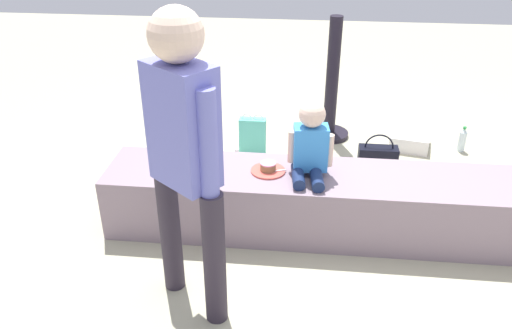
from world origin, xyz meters
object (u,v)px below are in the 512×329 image
at_px(adult_standing, 184,144).
at_px(handbag_black_leather, 377,160).
at_px(cake_plate, 268,169).
at_px(water_bottle_far_side, 462,140).
at_px(party_cup_red, 447,177).
at_px(cake_box_white, 409,140).
at_px(water_bottle_near_gift, 237,164).
at_px(child_seated, 310,144).
at_px(gift_bag, 253,136).

relative_size(adult_standing, handbag_black_leather, 4.55).
height_order(cake_plate, handbag_black_leather, cake_plate).
bearing_deg(water_bottle_far_side, cake_plate, -140.66).
distance_m(party_cup_red, cake_box_white, 0.64).
xyz_separation_m(adult_standing, water_bottle_far_side, (1.89, 2.03, -0.86)).
height_order(cake_plate, cake_box_white, cake_plate).
bearing_deg(party_cup_red, handbag_black_leather, 172.15).
xyz_separation_m(cake_plate, water_bottle_near_gift, (-0.29, 0.65, -0.33)).
xyz_separation_m(child_seated, handbag_black_leather, (0.54, 0.80, -0.50)).
xyz_separation_m(water_bottle_far_side, party_cup_red, (-0.24, -0.57, -0.05)).
relative_size(adult_standing, gift_bag, 4.33).
height_order(adult_standing, water_bottle_far_side, adult_standing).
xyz_separation_m(water_bottle_far_side, handbag_black_leather, (-0.76, -0.50, 0.02)).
distance_m(adult_standing, water_bottle_far_side, 2.90).
xyz_separation_m(water_bottle_near_gift, water_bottle_far_side, (1.85, 0.63, -0.00)).
distance_m(child_seated, party_cup_red, 1.41).
height_order(cake_plate, water_bottle_far_side, cake_plate).
relative_size(party_cup_red, handbag_black_leather, 0.29).
xyz_separation_m(gift_bag, cake_box_white, (1.34, 0.29, -0.10)).
distance_m(child_seated, gift_bag, 1.23).
bearing_deg(cake_plate, child_seated, -2.94).
relative_size(adult_standing, water_bottle_near_gift, 6.77).
distance_m(water_bottle_near_gift, handbag_black_leather, 1.10).
height_order(child_seated, cake_plate, child_seated).
xyz_separation_m(water_bottle_near_gift, handbag_black_leather, (1.09, 0.14, 0.02)).
distance_m(water_bottle_near_gift, cake_box_white, 1.57).
bearing_deg(adult_standing, water_bottle_far_side, 46.94).
distance_m(adult_standing, water_bottle_near_gift, 1.64).
bearing_deg(gift_bag, water_bottle_near_gift, -101.66).
bearing_deg(adult_standing, child_seated, 51.14).
bearing_deg(cake_plate, handbag_black_leather, 44.59).
relative_size(adult_standing, cake_plate, 7.10).
xyz_separation_m(adult_standing, party_cup_red, (1.65, 1.46, -0.91)).
height_order(child_seated, party_cup_red, child_seated).
distance_m(child_seated, water_bottle_near_gift, 1.01).
relative_size(cake_box_white, handbag_black_leather, 0.92).
distance_m(water_bottle_far_side, handbag_black_leather, 0.91).
height_order(water_bottle_far_side, handbag_black_leather, handbag_black_leather).
bearing_deg(water_bottle_near_gift, water_bottle_far_side, 18.80).
bearing_deg(handbag_black_leather, child_seated, -123.97).
bearing_deg(cake_plate, gift_bag, 101.80).
bearing_deg(adult_standing, handbag_black_leather, 53.61).
distance_m(cake_plate, handbag_black_leather, 1.16).
relative_size(water_bottle_near_gift, party_cup_red, 2.29).
relative_size(child_seated, gift_bag, 1.31).
xyz_separation_m(party_cup_red, cake_box_white, (-0.19, 0.61, 0.01)).
bearing_deg(adult_standing, water_bottle_near_gift, 88.29).
distance_m(cake_plate, gift_bag, 1.09).
bearing_deg(water_bottle_near_gift, cake_plate, -65.58).
bearing_deg(cake_plate, water_bottle_far_side, 39.34).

